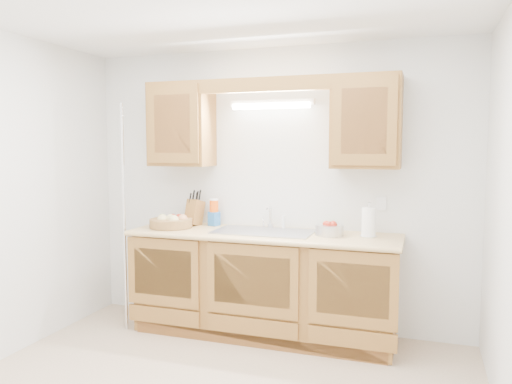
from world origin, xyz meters
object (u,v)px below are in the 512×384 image
at_px(apple_bowl, 330,229).
at_px(paper_towel, 369,223).
at_px(fruit_basket, 171,222).
at_px(knife_block, 194,212).

bearing_deg(apple_bowl, paper_towel, 4.36).
bearing_deg(apple_bowl, fruit_basket, -177.54).
distance_m(fruit_basket, apple_bowl, 1.42).
height_order(knife_block, apple_bowl, knife_block).
xyz_separation_m(knife_block, paper_towel, (1.60, -0.12, -0.00)).
relative_size(fruit_basket, apple_bowl, 1.63).
bearing_deg(paper_towel, fruit_basket, -177.20).
distance_m(knife_block, apple_bowl, 1.30).
xyz_separation_m(fruit_basket, apple_bowl, (1.42, 0.06, -0.00)).
height_order(fruit_basket, paper_towel, paper_towel).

